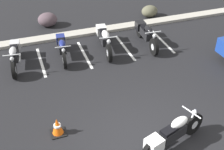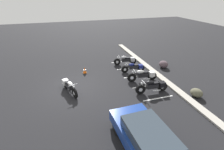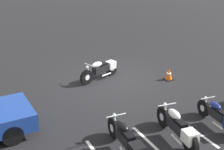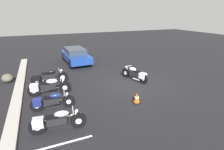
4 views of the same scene
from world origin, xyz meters
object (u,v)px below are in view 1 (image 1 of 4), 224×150
object	(u,v)px
parked_bike_1	(62,47)
traffic_cone	(57,127)
parked_bike_3	(146,33)
parked_bike_2	(104,38)
landscape_rock_1	(150,11)
motorcycle_white_featured	(171,135)
parked_bike_0	(15,54)
landscape_rock_0	(48,20)

from	to	relation	value
parked_bike_1	traffic_cone	xyz separation A→B (m)	(-0.96, -3.96, -0.18)
parked_bike_1	parked_bike_3	size ratio (longest dim) A/B	0.89
parked_bike_2	landscape_rock_1	distance (m)	3.74
motorcycle_white_featured	parked_bike_2	distance (m)	5.44
traffic_cone	parked_bike_1	bearing A→B (deg)	76.34
parked_bike_2	parked_bike_3	bearing A→B (deg)	92.31
parked_bike_1	landscape_rock_1	bearing A→B (deg)	122.24
parked_bike_2	parked_bike_3	world-z (taller)	parked_bike_2
parked_bike_2	parked_bike_3	xyz separation A→B (m)	(1.69, -0.14, -0.01)
parked_bike_1	traffic_cone	world-z (taller)	parked_bike_1
parked_bike_1	parked_bike_2	bearing A→B (deg)	97.17
parked_bike_0	landscape_rock_0	xyz separation A→B (m)	(1.64, 2.86, -0.13)
parked_bike_0	parked_bike_2	xyz separation A→B (m)	(3.38, 0.06, 0.03)
landscape_rock_1	traffic_cone	distance (m)	8.39
motorcycle_white_featured	traffic_cone	bearing A→B (deg)	132.74
motorcycle_white_featured	parked_bike_1	distance (m)	5.66
parked_bike_2	landscape_rock_1	world-z (taller)	parked_bike_2
parked_bike_3	motorcycle_white_featured	bearing A→B (deg)	-14.46
parked_bike_1	landscape_rock_0	size ratio (longest dim) A/B	2.32
parked_bike_3	landscape_rock_0	bearing A→B (deg)	-127.33
motorcycle_white_featured	parked_bike_3	distance (m)	5.56
parked_bike_0	landscape_rock_0	world-z (taller)	parked_bike_0
parked_bike_3	traffic_cone	size ratio (longest dim) A/B	4.32
parked_bike_0	parked_bike_1	world-z (taller)	parked_bike_0
motorcycle_white_featured	traffic_cone	world-z (taller)	motorcycle_white_featured
parked_bike_2	parked_bike_3	distance (m)	1.70
motorcycle_white_featured	landscape_rock_1	distance (m)	8.24
landscape_rock_0	traffic_cone	size ratio (longest dim) A/B	1.65
parked_bike_2	landscape_rock_0	size ratio (longest dim) A/B	2.64
parked_bike_3	traffic_cone	world-z (taller)	parked_bike_3
traffic_cone	motorcycle_white_featured	bearing A→B (deg)	-28.83
landscape_rock_1	landscape_rock_0	bearing A→B (deg)	173.19
parked_bike_0	traffic_cone	size ratio (longest dim) A/B	4.05
parked_bike_1	parked_bike_2	xyz separation A→B (m)	(1.66, 0.03, 0.06)
parked_bike_0	landscape_rock_1	world-z (taller)	parked_bike_0
landscape_rock_0	landscape_rock_1	distance (m)	4.76
parked_bike_1	parked_bike_2	size ratio (longest dim) A/B	0.88
parked_bike_0	parked_bike_1	size ratio (longest dim) A/B	1.06
motorcycle_white_featured	parked_bike_0	distance (m)	6.35
motorcycle_white_featured	landscape_rock_1	size ratio (longest dim) A/B	2.63
parked_bike_3	landscape_rock_0	distance (m)	4.52
parked_bike_0	parked_bike_2	bearing A→B (deg)	98.29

